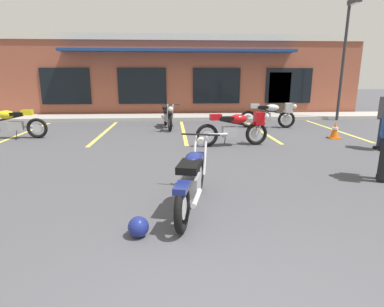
{
  "coord_description": "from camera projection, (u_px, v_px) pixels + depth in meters",
  "views": [
    {
      "loc": [
        -0.42,
        -1.75,
        1.93
      ],
      "look_at": [
        -0.05,
        3.77,
        0.55
      ],
      "focal_mm": 29.24,
      "sensor_mm": 36.0,
      "label": 1
    }
  ],
  "objects": [
    {
      "name": "painted_stall_lines",
      "position": [
        183.0,
        131.0,
        11.17
      ],
      "size": [
        11.22,
        4.8,
        0.01
      ],
      "color": "#DBCC4C",
      "rests_on": "ground_plane"
    },
    {
      "name": "brick_storefront_building",
      "position": [
        178.0,
        76.0,
        17.97
      ],
      "size": [
        18.15,
        6.74,
        3.87
      ],
      "color": "brown",
      "rests_on": "ground_plane"
    },
    {
      "name": "motorcycle_foreground_classic",
      "position": [
        192.0,
        179.0,
        4.58
      ],
      "size": [
        0.82,
        2.08,
        0.98
      ],
      "color": "black",
      "rests_on": "ground_plane"
    },
    {
      "name": "parking_lot_lamp_post",
      "position": [
        346.0,
        45.0,
        13.15
      ],
      "size": [
        0.24,
        0.76,
        4.93
      ],
      "color": "#2D2D33",
      "rests_on": "ground_plane"
    },
    {
      "name": "motorcycle_blue_standard",
      "position": [
        236.0,
        127.0,
        8.78
      ],
      "size": [
        2.11,
        0.66,
        0.98
      ],
      "color": "black",
      "rests_on": "ground_plane"
    },
    {
      "name": "motorcycle_red_sportbike",
      "position": [
        168.0,
        116.0,
        11.75
      ],
      "size": [
        0.71,
        2.11,
        0.98
      ],
      "color": "black",
      "rests_on": "ground_plane"
    },
    {
      "name": "traffic_cone",
      "position": [
        335.0,
        130.0,
        9.87
      ],
      "size": [
        0.34,
        0.34,
        0.53
      ],
      "color": "orange",
      "rests_on": "ground_plane"
    },
    {
      "name": "motorcycle_silver_naked",
      "position": [
        9.0,
        122.0,
        9.75
      ],
      "size": [
        2.11,
        0.66,
        0.98
      ],
      "color": "black",
      "rests_on": "ground_plane"
    },
    {
      "name": "motorcycle_green_cafe_racer",
      "position": [
        270.0,
        114.0,
        11.84
      ],
      "size": [
        2.1,
        0.74,
        0.98
      ],
      "color": "black",
      "rests_on": "ground_plane"
    },
    {
      "name": "ground_plane",
      "position": [
        194.0,
        176.0,
        6.19
      ],
      "size": [
        80.0,
        80.0,
        0.0
      ],
      "primitive_type": "plane",
      "color": "#47474C"
    },
    {
      "name": "sidewalk_kerb",
      "position": [
        180.0,
        117.0,
        14.64
      ],
      "size": [
        22.0,
        1.8,
        0.14
      ],
      "primitive_type": "cube",
      "color": "#A8A59E",
      "rests_on": "ground_plane"
    },
    {
      "name": "helmet_on_pavement",
      "position": [
        138.0,
        227.0,
        3.83
      ],
      "size": [
        0.26,
        0.26,
        0.26
      ],
      "color": "navy",
      "rests_on": "ground_plane"
    }
  ]
}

